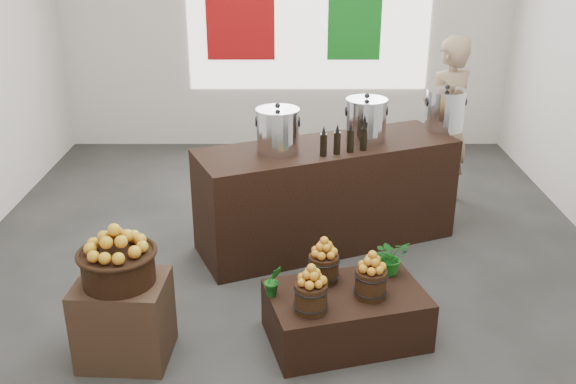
{
  "coord_description": "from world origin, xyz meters",
  "views": [
    {
      "loc": [
        0.02,
        -5.14,
        2.9
      ],
      "look_at": [
        0.02,
        -0.4,
        0.9
      ],
      "focal_mm": 40.0,
      "sensor_mm": 36.0,
      "label": 1
    }
  ],
  "objects_px": {
    "display_table": "(346,315)",
    "stock_pot_center": "(366,121)",
    "crate": "(124,320)",
    "counter": "(327,195)",
    "stock_pot_right": "(445,111)",
    "shopper": "(445,121)",
    "wicker_basket": "(118,267)",
    "stock_pot_left": "(278,132)"
  },
  "relations": [
    {
      "from": "display_table",
      "to": "stock_pot_center",
      "type": "distance_m",
      "value": 2.01
    },
    {
      "from": "crate",
      "to": "counter",
      "type": "distance_m",
      "value": 2.37
    },
    {
      "from": "stock_pot_center",
      "to": "stock_pot_right",
      "type": "relative_size",
      "value": 1.0
    },
    {
      "from": "crate",
      "to": "display_table",
      "type": "distance_m",
      "value": 1.61
    },
    {
      "from": "crate",
      "to": "stock_pot_center",
      "type": "relative_size",
      "value": 1.64
    },
    {
      "from": "shopper",
      "to": "wicker_basket",
      "type": "bearing_deg",
      "value": 15.69
    },
    {
      "from": "counter",
      "to": "stock_pot_right",
      "type": "xyz_separation_m",
      "value": [
        1.18,
        0.49,
        0.69
      ]
    },
    {
      "from": "stock_pot_left",
      "to": "shopper",
      "type": "bearing_deg",
      "value": 34.56
    },
    {
      "from": "stock_pot_center",
      "to": "stock_pot_right",
      "type": "distance_m",
      "value": 0.89
    },
    {
      "from": "crate",
      "to": "stock_pot_right",
      "type": "bearing_deg",
      "value": 40.3
    },
    {
      "from": "stock_pot_left",
      "to": "shopper",
      "type": "xyz_separation_m",
      "value": [
        1.79,
        1.23,
        -0.27
      ]
    },
    {
      "from": "stock_pot_left",
      "to": "display_table",
      "type": "bearing_deg",
      "value": -69.37
    },
    {
      "from": "stock_pot_center",
      "to": "stock_pot_left",
      "type": "bearing_deg",
      "value": -157.23
    },
    {
      "from": "wicker_basket",
      "to": "stock_pot_left",
      "type": "bearing_deg",
      "value": 56.39
    },
    {
      "from": "display_table",
      "to": "counter",
      "type": "height_order",
      "value": "counter"
    },
    {
      "from": "stock_pot_right",
      "to": "crate",
      "type": "bearing_deg",
      "value": -139.7
    },
    {
      "from": "stock_pot_right",
      "to": "stock_pot_left",
      "type": "bearing_deg",
      "value": -157.23
    },
    {
      "from": "display_table",
      "to": "stock_pot_left",
      "type": "height_order",
      "value": "stock_pot_left"
    },
    {
      "from": "crate",
      "to": "stock_pot_center",
      "type": "xyz_separation_m",
      "value": [
        1.89,
        1.95,
        0.88
      ]
    },
    {
      "from": "display_table",
      "to": "stock_pot_center",
      "type": "height_order",
      "value": "stock_pot_center"
    },
    {
      "from": "display_table",
      "to": "stock_pot_center",
      "type": "bearing_deg",
      "value": 65.38
    },
    {
      "from": "counter",
      "to": "stock_pot_center",
      "type": "xyz_separation_m",
      "value": [
        0.36,
        0.15,
        0.69
      ]
    },
    {
      "from": "crate",
      "to": "shopper",
      "type": "height_order",
      "value": "shopper"
    },
    {
      "from": "crate",
      "to": "stock_pot_left",
      "type": "xyz_separation_m",
      "value": [
        1.07,
        1.61,
        0.88
      ]
    },
    {
      "from": "counter",
      "to": "stock_pot_center",
      "type": "relative_size",
      "value": 6.47
    },
    {
      "from": "stock_pot_right",
      "to": "shopper",
      "type": "bearing_deg",
      "value": 74.7
    },
    {
      "from": "wicker_basket",
      "to": "stock_pot_left",
      "type": "relative_size",
      "value": 1.31
    },
    {
      "from": "wicker_basket",
      "to": "stock_pot_right",
      "type": "height_order",
      "value": "stock_pot_right"
    },
    {
      "from": "display_table",
      "to": "counter",
      "type": "bearing_deg",
      "value": 77.35
    },
    {
      "from": "display_table",
      "to": "stock_pot_right",
      "type": "xyz_separation_m",
      "value": [
        1.12,
        2.07,
        0.99
      ]
    },
    {
      "from": "stock_pot_center",
      "to": "stock_pot_right",
      "type": "bearing_deg",
      "value": 22.77
    },
    {
      "from": "shopper",
      "to": "stock_pot_center",
      "type": "bearing_deg",
      "value": 13.36
    },
    {
      "from": "counter",
      "to": "stock_pot_right",
      "type": "bearing_deg",
      "value": -0.0
    },
    {
      "from": "wicker_basket",
      "to": "stock_pot_center",
      "type": "distance_m",
      "value": 2.75
    },
    {
      "from": "wicker_basket",
      "to": "counter",
      "type": "height_order",
      "value": "counter"
    },
    {
      "from": "stock_pot_center",
      "to": "shopper",
      "type": "bearing_deg",
      "value": 42.5
    },
    {
      "from": "wicker_basket",
      "to": "stock_pot_center",
      "type": "relative_size",
      "value": 1.31
    },
    {
      "from": "crate",
      "to": "wicker_basket",
      "type": "bearing_deg",
      "value": 0.0
    },
    {
      "from": "wicker_basket",
      "to": "stock_pot_center",
      "type": "height_order",
      "value": "stock_pot_center"
    },
    {
      "from": "display_table",
      "to": "counter",
      "type": "xyz_separation_m",
      "value": [
        -0.06,
        1.58,
        0.3
      ]
    },
    {
      "from": "display_table",
      "to": "counter",
      "type": "distance_m",
      "value": 1.61
    },
    {
      "from": "counter",
      "to": "wicker_basket",
      "type": "bearing_deg",
      "value": -153.11
    }
  ]
}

